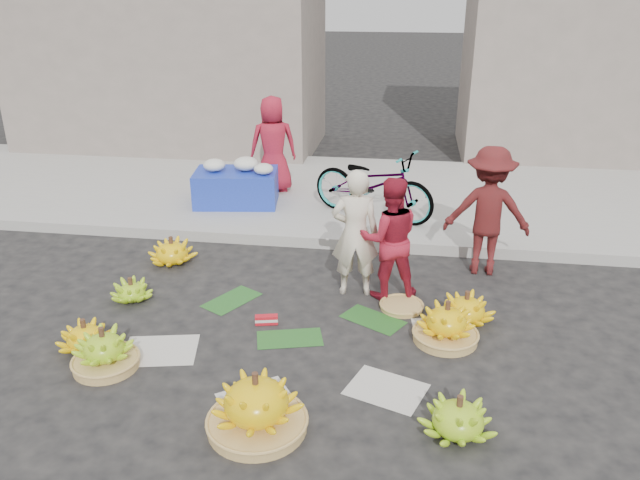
# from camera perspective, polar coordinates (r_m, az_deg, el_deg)

# --- Properties ---
(ground) EXTENTS (80.00, 80.00, 0.00)m
(ground) POSITION_cam_1_polar(r_m,az_deg,el_deg) (6.48, -1.57, -8.15)
(ground) COLOR black
(ground) RESTS_ON ground
(curb) EXTENTS (40.00, 0.25, 0.15)m
(curb) POSITION_cam_1_polar(r_m,az_deg,el_deg) (8.39, 1.01, -0.07)
(curb) COLOR #9A9791
(curb) RESTS_ON ground
(sidewalk) EXTENTS (40.00, 4.00, 0.12)m
(sidewalk) POSITION_cam_1_polar(r_m,az_deg,el_deg) (10.35, 2.54, 4.30)
(sidewalk) COLOR #9A9791
(sidewalk) RESTS_ON ground
(building_left) EXTENTS (6.00, 3.00, 4.00)m
(building_left) POSITION_cam_1_polar(r_m,az_deg,el_deg) (13.69, -13.54, 16.55)
(building_left) COLOR gray
(building_left) RESTS_ON sidewalk
(building_right) EXTENTS (5.00, 3.00, 5.00)m
(building_right) POSITION_cam_1_polar(r_m,az_deg,el_deg) (13.66, 24.51, 17.33)
(building_right) COLOR gray
(building_right) RESTS_ON sidewalk
(newspaper_scatter) EXTENTS (3.20, 1.80, 0.00)m
(newspaper_scatter) POSITION_cam_1_polar(r_m,az_deg,el_deg) (5.82, -2.96, -12.12)
(newspaper_scatter) COLOR beige
(newspaper_scatter) RESTS_ON ground
(banana_leaves) EXTENTS (2.00, 1.00, 0.00)m
(banana_leaves) POSITION_cam_1_polar(r_m,az_deg,el_deg) (6.66, -2.12, -7.19)
(banana_leaves) COLOR #1B531B
(banana_leaves) RESTS_ON ground
(banana_bunch_0) EXTENTS (0.63, 0.63, 0.31)m
(banana_bunch_0) POSITION_cam_1_polar(r_m,az_deg,el_deg) (6.52, -20.69, -8.20)
(banana_bunch_0) COLOR yellow
(banana_bunch_0) RESTS_ON ground
(banana_bunch_1) EXTENTS (0.61, 0.61, 0.42)m
(banana_bunch_1) POSITION_cam_1_polar(r_m,az_deg,el_deg) (6.14, -19.12, -9.56)
(banana_bunch_1) COLOR #B38B4B
(banana_bunch_1) RESTS_ON ground
(banana_bunch_2) EXTENTS (0.94, 0.94, 0.53)m
(banana_bunch_2) POSITION_cam_1_polar(r_m,az_deg,el_deg) (5.10, -5.84, -14.72)
(banana_bunch_2) COLOR #B38B4B
(banana_bunch_2) RESTS_ON ground
(banana_bunch_3) EXTENTS (0.72, 0.72, 0.36)m
(banana_bunch_3) POSITION_cam_1_polar(r_m,az_deg,el_deg) (5.19, 12.53, -15.55)
(banana_bunch_3) COLOR #7EBD1B
(banana_bunch_3) RESTS_ON ground
(banana_bunch_4) EXTENTS (0.72, 0.72, 0.44)m
(banana_bunch_4) POSITION_cam_1_polar(r_m,az_deg,el_deg) (6.32, 11.47, -7.54)
(banana_bunch_4) COLOR #B38B4B
(banana_bunch_4) RESTS_ON ground
(banana_bunch_5) EXTENTS (0.64, 0.64, 0.35)m
(banana_bunch_5) POSITION_cam_1_polar(r_m,az_deg,el_deg) (6.73, 13.21, -6.08)
(banana_bunch_5) COLOR yellow
(banana_bunch_5) RESTS_ON ground
(banana_bunch_6) EXTENTS (0.44, 0.44, 0.28)m
(banana_bunch_6) POSITION_cam_1_polar(r_m,az_deg,el_deg) (7.28, -16.86, -4.49)
(banana_bunch_6) COLOR #7EBD1B
(banana_bunch_6) RESTS_ON ground
(banana_bunch_7) EXTENTS (0.71, 0.71, 0.35)m
(banana_bunch_7) POSITION_cam_1_polar(r_m,az_deg,el_deg) (8.09, -13.39, -1.02)
(banana_bunch_7) COLOR yellow
(banana_bunch_7) RESTS_ON ground
(basket_spare) EXTENTS (0.59, 0.59, 0.05)m
(basket_spare) POSITION_cam_1_polar(r_m,az_deg,el_deg) (6.90, 7.47, -6.05)
(basket_spare) COLOR #B38B4B
(basket_spare) RESTS_ON ground
(incense_stack) EXTENTS (0.25, 0.13, 0.10)m
(incense_stack) POSITION_cam_1_polar(r_m,az_deg,el_deg) (6.56, -4.92, -7.26)
(incense_stack) COLOR red
(incense_stack) RESTS_ON ground
(vendor_cream) EXTENTS (0.57, 0.41, 1.46)m
(vendor_cream) POSITION_cam_1_polar(r_m,az_deg,el_deg) (6.91, 3.23, 0.62)
(vendor_cream) COLOR beige
(vendor_cream) RESTS_ON ground
(vendor_red) EXTENTS (0.77, 0.66, 1.40)m
(vendor_red) POSITION_cam_1_polar(r_m,az_deg,el_deg) (6.88, 6.37, 0.13)
(vendor_red) COLOR #B41B2E
(vendor_red) RESTS_ON ground
(man_striped) EXTENTS (1.04, 0.64, 1.57)m
(man_striped) POSITION_cam_1_polar(r_m,az_deg,el_deg) (7.67, 15.10, 2.56)
(man_striped) COLOR maroon
(man_striped) RESTS_ON ground
(flower_table) EXTENTS (1.33, 0.94, 0.72)m
(flower_table) POSITION_cam_1_polar(r_m,az_deg,el_deg) (9.67, -7.63, 5.00)
(flower_table) COLOR #1B32B1
(flower_table) RESTS_ON sidewalk
(grey_bucket) EXTENTS (0.32, 0.32, 0.36)m
(grey_bucket) POSITION_cam_1_polar(r_m,az_deg,el_deg) (9.67, -9.75, 4.14)
(grey_bucket) COLOR slate
(grey_bucket) RESTS_ON sidewalk
(flower_vendor) EXTENTS (0.87, 0.71, 1.54)m
(flower_vendor) POSITION_cam_1_polar(r_m,az_deg,el_deg) (10.10, -4.31, 8.70)
(flower_vendor) COLOR #B41B2E
(flower_vendor) RESTS_ON sidewalk
(bicycle) EXTENTS (1.37, 2.00, 1.00)m
(bicycle) POSITION_cam_1_polar(r_m,az_deg,el_deg) (9.01, 4.89, 5.14)
(bicycle) COLOR gray
(bicycle) RESTS_ON sidewalk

